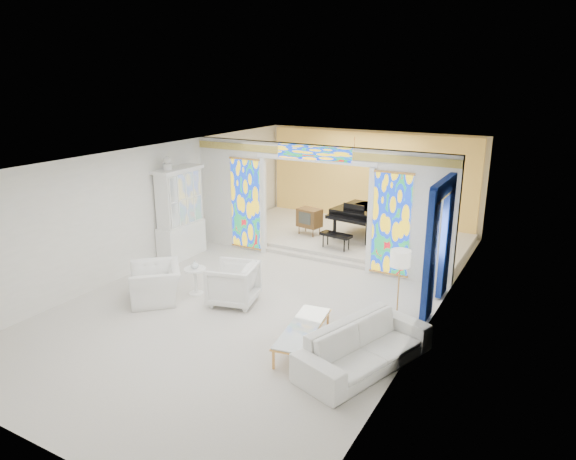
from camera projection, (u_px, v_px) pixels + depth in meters
The scene contains 24 objects.
floor at pixel (276, 287), 11.67m from camera, with size 12.00×12.00×0.00m, color silver.
ceiling at pixel (275, 156), 10.80m from camera, with size 7.00×12.00×0.02m, color white.
wall_back at pixel (371, 178), 16.26m from camera, with size 7.00×0.02×3.00m, color silver.
wall_front at pixel (25, 344), 6.22m from camera, with size 7.00×0.02×3.00m, color silver.
wall_left at pixel (155, 205), 12.86m from camera, with size 0.02×12.00×3.00m, color silver.
wall_right at pixel (436, 249), 9.61m from camera, with size 0.02×12.00×3.00m, color silver.
partition_wall at pixel (315, 199), 12.86m from camera, with size 7.00×0.22×3.00m.
stained_glass_left at pixel (246, 204), 13.82m from camera, with size 0.90×0.04×2.40m, color gold.
stained_glass_right at pixel (391, 224), 11.93m from camera, with size 0.90×0.04×2.40m, color gold.
stained_glass_transom at pixel (314, 153), 12.44m from camera, with size 2.00×0.04×0.34m, color gold.
alcove_platform at pixel (346, 236), 15.08m from camera, with size 6.80×3.80×0.18m, color silver.
gold_curtain_back at pixel (369, 179), 16.16m from camera, with size 6.70×0.10×2.90m, color gold.
chandelier at pixel (354, 153), 14.19m from camera, with size 0.48×0.48×0.30m, color #D7974B.
blue_drapes at pixel (440, 235), 10.22m from camera, with size 0.14×1.85×2.65m.
china_cabinet at pixel (180, 214), 13.33m from camera, with size 0.56×1.46×2.72m.
armchair_left at pixel (156, 283), 10.92m from camera, with size 1.17×1.02×0.76m, color white.
armchair_right at pixel (233, 284), 10.75m from camera, with size 0.94×0.96×0.88m, color white.
sofa at pixel (365, 346), 8.41m from camera, with size 2.49×0.97×0.73m, color white.
side_table at pixel (195, 277), 11.20m from camera, with size 0.50×0.50×0.60m.
vase at pixel (195, 264), 11.12m from camera, with size 0.17×0.17×0.18m, color silver.
coffee_table at pixel (303, 329), 9.00m from camera, with size 0.83×1.85×0.40m.
floor_lamp at pixel (400, 262), 9.47m from camera, with size 0.42×0.42×1.54m.
grand_piano at pixel (368, 212), 14.60m from camera, with size 1.88×2.68×1.04m.
tv_console at pixel (309, 218), 14.81m from camera, with size 0.73×0.56×0.76m.
Camera 1 is at (5.49, -9.30, 4.62)m, focal length 32.00 mm.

